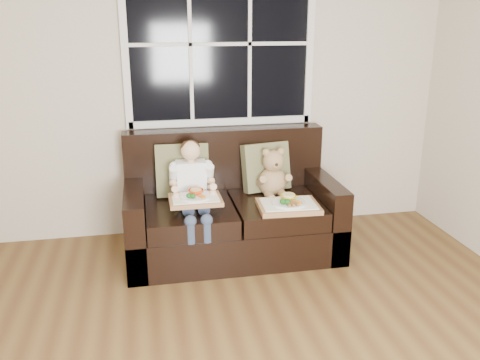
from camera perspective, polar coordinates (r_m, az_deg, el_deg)
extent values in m
cube|color=#BEB59E|center=(4.39, -5.84, 11.02)|extent=(4.50, 0.02, 2.70)
cube|color=black|center=(4.38, -2.26, 15.02)|extent=(1.50, 0.02, 1.25)
cube|color=silver|center=(4.45, -2.13, 6.56)|extent=(1.58, 0.04, 0.06)
cube|color=silver|center=(4.32, -12.85, 14.56)|extent=(0.06, 0.04, 1.37)
cube|color=silver|center=(4.56, 7.85, 14.98)|extent=(0.06, 0.04, 1.37)
cube|color=silver|center=(4.37, -2.23, 15.01)|extent=(1.50, 0.03, 0.03)
cube|color=black|center=(4.22, -0.88, -6.16)|extent=(1.70, 0.90, 0.30)
cube|color=black|center=(4.11, -11.63, -4.97)|extent=(0.15, 0.90, 0.60)
cube|color=black|center=(4.35, 9.22, -3.48)|extent=(0.15, 0.90, 0.60)
cube|color=black|center=(4.40, -1.79, 1.55)|extent=(1.70, 0.18, 0.66)
cube|color=black|center=(4.02, -5.62, -4.05)|extent=(0.68, 0.72, 0.15)
cube|color=black|center=(4.13, 4.10, -3.36)|extent=(0.68, 0.72, 0.15)
cube|color=brown|center=(4.20, -6.49, 1.12)|extent=(0.44, 0.21, 0.44)
cube|color=brown|center=(4.31, 2.93, 1.48)|extent=(0.44, 0.27, 0.42)
cube|color=white|center=(4.06, -5.48, -0.11)|extent=(0.24, 0.14, 0.33)
sphere|color=#E0B689|center=(3.98, -5.57, 3.32)|extent=(0.15, 0.15, 0.15)
ellipsoid|color=#3A2212|center=(3.98, -5.60, 3.69)|extent=(0.15, 0.15, 0.11)
cylinder|color=#2E3A51|center=(3.92, -6.01, -2.78)|extent=(0.09, 0.29, 0.09)
cylinder|color=#2E3A51|center=(3.94, -4.30, -2.68)|extent=(0.09, 0.29, 0.09)
cylinder|color=#2E3A51|center=(3.74, -5.52, -6.81)|extent=(0.08, 0.08, 0.27)
cylinder|color=#2E3A51|center=(3.75, -3.72, -6.68)|extent=(0.08, 0.08, 0.27)
cylinder|color=#E0B689|center=(3.93, -7.37, -0.21)|extent=(0.06, 0.29, 0.23)
cylinder|color=#E0B689|center=(3.96, -3.32, 0.03)|extent=(0.06, 0.29, 0.23)
ellipsoid|color=tan|center=(4.23, 3.65, -0.23)|extent=(0.24, 0.21, 0.25)
sphere|color=tan|center=(4.16, 3.76, 2.15)|extent=(0.18, 0.18, 0.18)
sphere|color=tan|center=(4.13, 2.93, 3.11)|extent=(0.06, 0.06, 0.06)
sphere|color=tan|center=(4.16, 4.60, 3.19)|extent=(0.06, 0.06, 0.06)
sphere|color=tan|center=(4.10, 4.00, 1.67)|extent=(0.07, 0.07, 0.07)
sphere|color=black|center=(4.07, 4.10, 1.71)|extent=(0.03, 0.03, 0.03)
cylinder|color=tan|center=(4.11, 3.35, -1.86)|extent=(0.07, 0.14, 0.07)
cylinder|color=tan|center=(4.14, 4.86, -1.75)|extent=(0.07, 0.14, 0.07)
cube|color=#AF834F|center=(3.81, -5.03, -2.24)|extent=(0.39, 0.30, 0.03)
cube|color=white|center=(3.81, -5.04, -1.97)|extent=(0.34, 0.25, 0.01)
cylinder|color=white|center=(3.80, -5.03, -1.88)|extent=(0.22, 0.22, 0.01)
imported|color=#E54113|center=(3.83, -4.97, -1.31)|extent=(0.12, 0.12, 0.04)
cylinder|color=#F0CF83|center=(3.83, -4.97, -1.28)|extent=(0.08, 0.08, 0.02)
ellipsoid|color=#25631F|center=(3.75, -5.75, -1.75)|extent=(0.04, 0.04, 0.04)
ellipsoid|color=#25631F|center=(3.74, -5.31, -1.80)|extent=(0.04, 0.04, 0.04)
cylinder|color=orange|center=(3.76, -4.33, -1.85)|extent=(0.04, 0.06, 0.01)
cube|color=#AF834F|center=(3.95, 5.44, -2.96)|extent=(0.48, 0.38, 0.04)
cube|color=white|center=(3.94, 5.45, -2.65)|extent=(0.43, 0.32, 0.01)
cylinder|color=white|center=(3.93, 5.50, -2.55)|extent=(0.27, 0.27, 0.02)
imported|color=yellow|center=(3.97, 5.46, -1.97)|extent=(0.13, 0.13, 0.03)
cylinder|color=#F0CF83|center=(3.96, 5.46, -1.85)|extent=(0.10, 0.10, 0.02)
ellipsoid|color=#25631F|center=(3.86, 4.83, -2.41)|extent=(0.05, 0.05, 0.04)
ellipsoid|color=#25631F|center=(3.86, 5.37, -2.46)|extent=(0.05, 0.05, 0.04)
cylinder|color=orange|center=(3.89, 6.41, -2.51)|extent=(0.05, 0.07, 0.02)
cylinder|color=olive|center=(3.86, 5.81, -2.63)|extent=(0.03, 0.10, 0.02)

